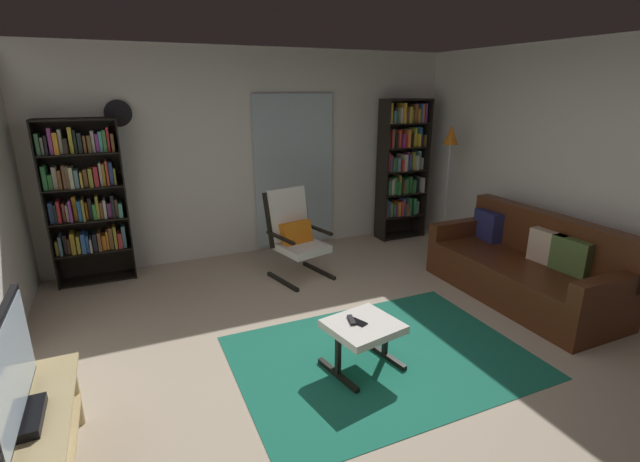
{
  "coord_description": "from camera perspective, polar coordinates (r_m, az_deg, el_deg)",
  "views": [
    {
      "loc": [
        -1.67,
        -2.77,
        2.12
      ],
      "look_at": [
        -0.02,
        0.93,
        0.83
      ],
      "focal_mm": 25.34,
      "sensor_mm": 36.0,
      "label": 1
    }
  ],
  "objects": [
    {
      "name": "floor_lamp_by_shelf",
      "position": [
        6.23,
        16.1,
        9.79
      ],
      "size": [
        0.22,
        0.22,
        1.66
      ],
      "color": "#A5A5AD",
      "rests_on": "ground"
    },
    {
      "name": "television",
      "position": [
        2.76,
        -34.45,
        -14.92
      ],
      "size": [
        0.2,
        0.89,
        0.59
      ],
      "color": "black",
      "rests_on": "tv_stand"
    },
    {
      "name": "ground_plane",
      "position": [
        3.87,
        6.15,
        -15.69
      ],
      "size": [
        7.02,
        7.02,
        0.0
      ],
      "primitive_type": "plane",
      "color": "#C5B298"
    },
    {
      "name": "bookshelf_near_tv",
      "position": [
        5.58,
        -27.52,
        3.7
      ],
      "size": [
        0.81,
        0.3,
        1.82
      ],
      "color": "black",
      "rests_on": "ground"
    },
    {
      "name": "cell_phone",
      "position": [
        3.56,
        4.84,
        -11.39
      ],
      "size": [
        0.12,
        0.16,
        0.01
      ],
      "primitive_type": "cube",
      "rotation": [
        0.0,
        0.0,
        0.39
      ],
      "color": "black",
      "rests_on": "ottoman"
    },
    {
      "name": "lounge_armchair",
      "position": [
        5.2,
        -3.16,
        -0.1
      ],
      "size": [
        0.7,
        0.77,
        1.02
      ],
      "color": "black",
      "rests_on": "ground"
    },
    {
      "name": "area_rug",
      "position": [
        3.89,
        7.76,
        -15.44
      ],
      "size": [
        2.35,
        1.7,
        0.01
      ],
      "primitive_type": "cube",
      "color": "#1C7158",
      "rests_on": "ground"
    },
    {
      "name": "bookshelf_near_sofa",
      "position": [
        6.62,
        10.31,
        8.17
      ],
      "size": [
        0.7,
        0.3,
        1.98
      ],
      "color": "black",
      "rests_on": "ground"
    },
    {
      "name": "ottoman",
      "position": [
        3.59,
        5.46,
        -12.44
      ],
      "size": [
        0.6,
        0.57,
        0.39
      ],
      "color": "white",
      "rests_on": "ground"
    },
    {
      "name": "wall_back",
      "position": [
        5.97,
        -7.6,
        9.61
      ],
      "size": [
        5.6,
        0.06,
        2.6
      ],
      "primitive_type": "cube",
      "color": "silver",
      "rests_on": "ground"
    },
    {
      "name": "wall_right",
      "position": [
        5.24,
        33.38,
        5.76
      ],
      "size": [
        0.06,
        6.0,
        2.6
      ],
      "primitive_type": "cube",
      "color": "silver",
      "rests_on": "ground"
    },
    {
      "name": "tv_stand",
      "position": [
        3.01,
        -32.89,
        -22.16
      ],
      "size": [
        0.44,
        1.22,
        0.5
      ],
      "color": "tan",
      "rests_on": "ground"
    },
    {
      "name": "leather_sofa",
      "position": [
        5.2,
        24.51,
        -4.34
      ],
      "size": [
        0.86,
        1.99,
        0.88
      ],
      "color": "#4F2612",
      "rests_on": "ground"
    },
    {
      "name": "glass_door_panel",
      "position": [
        6.09,
        -3.25,
        7.5
      ],
      "size": [
        1.1,
        0.01,
        2.0
      ],
      "primitive_type": "cube",
      "color": "silver"
    },
    {
      "name": "wall_clock",
      "position": [
        5.6,
        -24.14,
        13.42
      ],
      "size": [
        0.29,
        0.03,
        0.29
      ],
      "color": "silver"
    },
    {
      "name": "tv_remote",
      "position": [
        3.58,
        3.99,
        -11.14
      ],
      "size": [
        0.07,
        0.15,
        0.02
      ],
      "primitive_type": "cube",
      "rotation": [
        0.0,
        0.0,
        -0.25
      ],
      "color": "black",
      "rests_on": "ottoman"
    }
  ]
}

